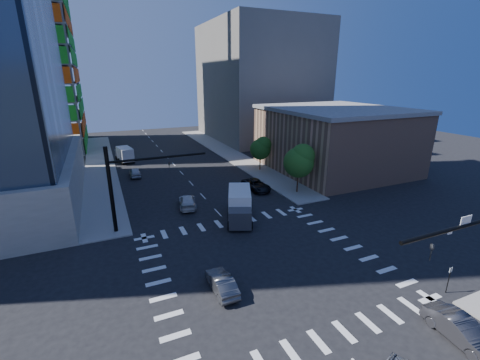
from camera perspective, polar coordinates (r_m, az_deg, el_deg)
ground at (r=29.02m, az=4.41°, el=-14.59°), size 160.00×160.00×0.00m
road_markings at (r=29.02m, az=4.41°, el=-14.58°), size 20.00×20.00×0.01m
sidewalk_ne at (r=67.86m, az=-2.07°, el=4.80°), size 5.00×60.00×0.15m
sidewalk_nw at (r=63.38m, az=-23.59°, el=2.32°), size 5.00×60.00×0.15m
construction_building at (r=85.30m, az=-36.83°, el=20.78°), size 25.16×34.50×70.60m
commercial_building at (r=57.83m, az=16.42°, el=7.05°), size 20.50×22.50×10.60m
bg_building_ne at (r=85.72m, az=3.37°, el=16.95°), size 24.00×30.00×28.00m
signal_mast_nw at (r=34.51m, az=-19.67°, el=-0.11°), size 10.20×0.40×9.00m
tree_south at (r=44.31m, az=10.61°, el=3.45°), size 4.16×4.16×6.82m
tree_north at (r=54.64m, az=3.80°, el=5.72°), size 3.54×3.52×5.78m
no_parking_sign at (r=29.36m, az=33.18°, el=-14.24°), size 0.30×0.06×2.20m
car_nb_right at (r=25.60m, az=34.65°, el=-21.13°), size 2.08×4.82×1.54m
car_nb_far at (r=45.93m, az=2.91°, el=-0.88°), size 2.82×5.48×1.48m
car_sb_near at (r=40.50m, az=-9.33°, el=-3.80°), size 2.96×5.25×1.44m
car_sb_mid at (r=54.62m, az=-18.14°, el=1.31°), size 1.87×4.33×1.46m
car_sb_cross at (r=25.55m, az=-3.29°, el=-17.77°), size 1.45×4.16×1.37m
box_truck_near at (r=36.13m, az=-0.05°, el=-5.04°), size 4.88×6.82×3.29m
box_truck_far at (r=64.97m, az=-19.90°, el=4.20°), size 3.23×5.77×2.86m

